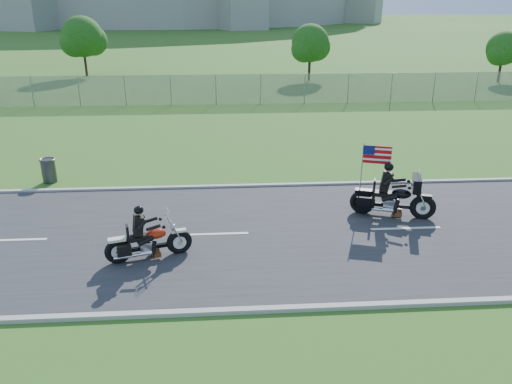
{
  "coord_description": "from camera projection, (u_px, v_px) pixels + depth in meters",
  "views": [
    {
      "loc": [
        -1.6,
        -13.68,
        6.72
      ],
      "look_at": [
        -0.67,
        0.0,
        1.38
      ],
      "focal_mm": 35.0,
      "sensor_mm": 36.0,
      "label": 1
    }
  ],
  "objects": [
    {
      "name": "curb_north",
      "position": [
        266.0,
        186.0,
        19.0
      ],
      "size": [
        120.0,
        0.18,
        0.12
      ],
      "primitive_type": "cube",
      "color": "#9E9B93",
      "rests_on": "ground"
    },
    {
      "name": "ground",
      "position": [
        278.0,
        233.0,
        15.25
      ],
      "size": [
        420.0,
        420.0,
        0.0
      ],
      "primitive_type": "plane",
      "color": "#2B581B",
      "rests_on": "ground"
    },
    {
      "name": "curb_south",
      "position": [
        297.0,
        309.0,
        11.47
      ],
      "size": [
        120.0,
        0.18,
        0.12
      ],
      "primitive_type": "cube",
      "color": "#9E9B93",
      "rests_on": "ground"
    },
    {
      "name": "fence",
      "position": [
        171.0,
        90.0,
        33.17
      ],
      "size": [
        60.0,
        0.03,
        2.0
      ],
      "primitive_type": "cube",
      "color": "gray",
      "rests_on": "ground"
    },
    {
      "name": "motorcycle_follow",
      "position": [
        393.0,
        199.0,
        16.2
      ],
      "size": [
        2.68,
        1.29,
        2.29
      ],
      "rotation": [
        0.0,
        0.0,
        -0.31
      ],
      "color": "black",
      "rests_on": "ground"
    },
    {
      "name": "motorcycle_lead",
      "position": [
        147.0,
        242.0,
        13.58
      ],
      "size": [
        2.34,
        1.01,
        1.61
      ],
      "rotation": [
        0.0,
        0.0,
        0.28
      ],
      "color": "black",
      "rests_on": "ground"
    },
    {
      "name": "tree_fence_far",
      "position": [
        503.0,
        50.0,
        41.75
      ],
      "size": [
        3.08,
        2.87,
        4.2
      ],
      "color": "#382316",
      "rests_on": "ground"
    },
    {
      "name": "trash_can",
      "position": [
        49.0,
        171.0,
        19.33
      ],
      "size": [
        0.7,
        0.7,
        0.92
      ],
      "primitive_type": "cylinder",
      "rotation": [
        0.0,
        0.0,
        -0.41
      ],
      "color": "#343439",
      "rests_on": "ground"
    },
    {
      "name": "tree_fence_mid",
      "position": [
        83.0,
        39.0,
        44.82
      ],
      "size": [
        3.96,
        3.69,
        5.3
      ],
      "color": "#382316",
      "rests_on": "ground"
    },
    {
      "name": "tree_fence_near",
      "position": [
        311.0,
        45.0,
        42.48
      ],
      "size": [
        3.52,
        3.28,
        4.75
      ],
      "color": "#382316",
      "rests_on": "ground"
    },
    {
      "name": "road",
      "position": [
        278.0,
        233.0,
        15.25
      ],
      "size": [
        120.0,
        8.0,
        0.04
      ],
      "primitive_type": "cube",
      "color": "#28282B",
      "rests_on": "ground"
    }
  ]
}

